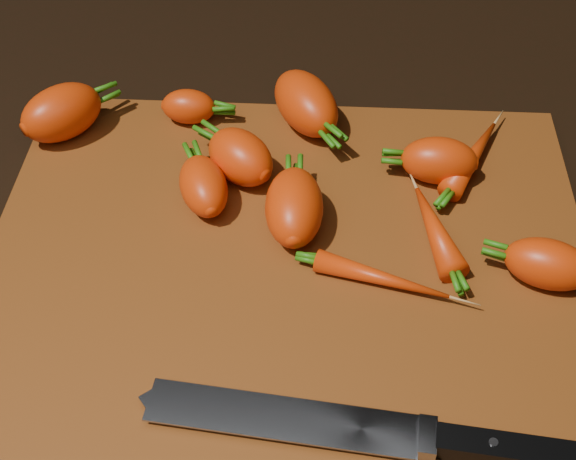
{
  "coord_description": "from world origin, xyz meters",
  "views": [
    {
      "loc": [
        0.02,
        -0.44,
        0.51
      ],
      "look_at": [
        0.0,
        0.01,
        0.03
      ],
      "focal_mm": 50.0,
      "sensor_mm": 36.0,
      "label": 1
    }
  ],
  "objects": [
    {
      "name": "carrot_5",
      "position": [
        -0.1,
        0.17,
        0.03
      ],
      "size": [
        0.05,
        0.04,
        0.03
      ],
      "primitive_type": "ellipsoid",
      "rotation": [
        0.0,
        0.0,
        -0.05
      ],
      "color": "red",
      "rests_on": "cutting_board"
    },
    {
      "name": "carrot_1",
      "position": [
        -0.05,
        0.09,
        0.04
      ],
      "size": [
        0.08,
        0.08,
        0.05
      ],
      "primitive_type": "ellipsoid",
      "rotation": [
        0.0,
        0.0,
        2.37
      ],
      "color": "red",
      "rests_on": "cutting_board"
    },
    {
      "name": "carrot_9",
      "position": [
        0.12,
        0.02,
        0.02
      ],
      "size": [
        0.05,
        0.1,
        0.03
      ],
      "primitive_type": "ellipsoid",
      "rotation": [
        0.0,
        0.0,
        1.82
      ],
      "color": "red",
      "rests_on": "cutting_board"
    },
    {
      "name": "carrot_6",
      "position": [
        0.21,
        -0.02,
        0.03
      ],
      "size": [
        0.08,
        0.06,
        0.04
      ],
      "primitive_type": "ellipsoid",
      "rotation": [
        0.0,
        0.0,
        2.85
      ],
      "color": "red",
      "rests_on": "cutting_board"
    },
    {
      "name": "carrot_4",
      "position": [
        0.13,
        0.1,
        0.03
      ],
      "size": [
        0.07,
        0.05,
        0.04
      ],
      "primitive_type": "ellipsoid",
      "rotation": [
        0.0,
        0.0,
        3.07
      ],
      "color": "red",
      "rests_on": "cutting_board"
    },
    {
      "name": "knife",
      "position": [
        0.02,
        -0.16,
        0.02
      ],
      "size": [
        0.31,
        0.06,
        0.02
      ],
      "rotation": [
        0.0,
        0.0,
        -0.11
      ],
      "color": "gray",
      "rests_on": "cutting_board"
    },
    {
      "name": "carrot_0",
      "position": [
        -0.22,
        0.14,
        0.04
      ],
      "size": [
        0.09,
        0.09,
        0.05
      ],
      "primitive_type": "ellipsoid",
      "rotation": [
        0.0,
        0.0,
        0.76
      ],
      "color": "red",
      "rests_on": "cutting_board"
    },
    {
      "name": "cutting_board",
      "position": [
        0.0,
        0.0,
        0.01
      ],
      "size": [
        0.5,
        0.4,
        0.01
      ],
      "primitive_type": "cube",
      "color": "#69320F",
      "rests_on": "ground"
    },
    {
      "name": "carrot_8",
      "position": [
        0.08,
        -0.03,
        0.02
      ],
      "size": [
        0.11,
        0.05,
        0.02
      ],
      "primitive_type": "ellipsoid",
      "rotation": [
        0.0,
        0.0,
        -0.3
      ],
      "color": "red",
      "rests_on": "cutting_board"
    },
    {
      "name": "carrot_10",
      "position": [
        -0.08,
        0.06,
        0.03
      ],
      "size": [
        0.06,
        0.08,
        0.04
      ],
      "primitive_type": "ellipsoid",
      "rotation": [
        0.0,
        0.0,
        1.91
      ],
      "color": "red",
      "rests_on": "cutting_board"
    },
    {
      "name": "ground",
      "position": [
        0.0,
        0.0,
        -0.01
      ],
      "size": [
        2.0,
        2.0,
        0.01
      ],
      "primitive_type": "cube",
      "color": "black"
    },
    {
      "name": "carrot_3",
      "position": [
        0.0,
        0.03,
        0.04
      ],
      "size": [
        0.05,
        0.08,
        0.05
      ],
      "primitive_type": "ellipsoid",
      "rotation": [
        0.0,
        0.0,
        1.61
      ],
      "color": "red",
      "rests_on": "cutting_board"
    },
    {
      "name": "carrot_7",
      "position": [
        0.16,
        0.12,
        0.02
      ],
      "size": [
        0.07,
        0.11,
        0.02
      ],
      "primitive_type": "ellipsoid",
      "rotation": [
        0.0,
        0.0,
        1.09
      ],
      "color": "red",
      "rests_on": "cutting_board"
    },
    {
      "name": "carrot_2",
      "position": [
        0.01,
        0.17,
        0.04
      ],
      "size": [
        0.09,
        0.1,
        0.05
      ],
      "primitive_type": "ellipsoid",
      "rotation": [
        0.0,
        0.0,
        -1.06
      ],
      "color": "red",
      "rests_on": "cutting_board"
    }
  ]
}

